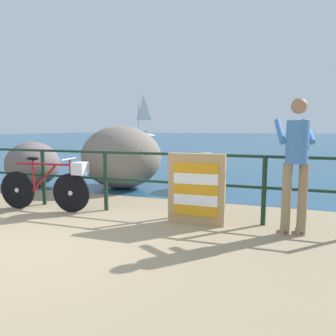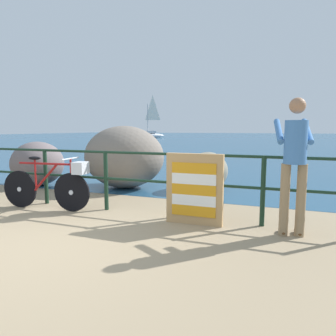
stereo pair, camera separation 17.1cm
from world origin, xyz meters
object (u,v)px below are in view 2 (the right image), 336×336
breakwater_boulder_main (124,157)px  breakwater_boulder_left (38,164)px  person_at_railing (294,160)px  breakwater_boulder_right (208,171)px  sailboat (150,133)px  folded_deckchair_stack (194,189)px  bicycle (52,183)px

breakwater_boulder_main → breakwater_boulder_left: bearing=-166.6°
person_at_railing → breakwater_boulder_right: person_at_railing is taller
person_at_railing → sailboat: sailboat is taller
folded_deckchair_stack → breakwater_boulder_left: breakwater_boulder_left is taller
folded_deckchair_stack → breakwater_boulder_right: size_ratio=1.00×
folded_deckchair_stack → sailboat: sailboat is taller
folded_deckchair_stack → bicycle: bearing=-178.1°
folded_deckchair_stack → breakwater_boulder_right: 2.65m
bicycle → breakwater_boulder_right: 3.40m
folded_deckchair_stack → sailboat: bearing=114.8°
breakwater_boulder_left → sailboat: (-12.74, 35.54, 0.17)m
folded_deckchair_stack → breakwater_boulder_left: bearing=159.3°
bicycle → breakwater_boulder_left: breakwater_boulder_left is taller
bicycle → folded_deckchair_stack: bearing=-3.0°
bicycle → folded_deckchair_stack: (2.49, 0.08, 0.06)m
person_at_railing → breakwater_boulder_left: bearing=64.9°
sailboat → breakwater_boulder_left: bearing=72.4°
bicycle → breakwater_boulder_main: bearing=81.3°
person_at_railing → folded_deckchair_stack: (-1.33, 0.03, -0.47)m
breakwater_boulder_main → sailboat: 38.06m
bicycle → breakwater_boulder_main: breakwater_boulder_main is taller
folded_deckchair_stack → sailboat: size_ratio=0.17×
breakwater_boulder_main → sailboat: bearing=113.0°
person_at_railing → sailboat: (-18.54, 37.26, -0.28)m
person_at_railing → folded_deckchair_stack: person_at_railing is taller
person_at_railing → sailboat: 41.62m
bicycle → breakwater_boulder_main: (0.15, 2.28, 0.26)m
breakwater_boulder_main → breakwater_boulder_right: size_ratio=1.84×
breakwater_boulder_right → breakwater_boulder_left: bearing=-167.2°
person_at_railing → folded_deckchair_stack: size_ratio=1.71×
folded_deckchair_stack → breakwater_boulder_main: bearing=136.8°
breakwater_boulder_left → breakwater_boulder_right: size_ratio=1.21×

